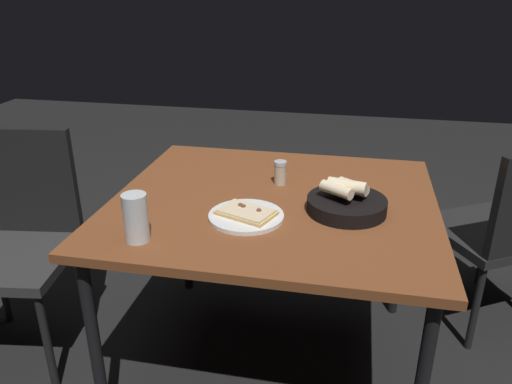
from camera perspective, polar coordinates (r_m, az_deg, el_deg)
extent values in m
plane|color=black|center=(2.15, 1.75, -18.68)|extent=(8.00, 8.00, 0.00)
cube|color=brown|center=(1.75, 2.03, -1.23)|extent=(1.00, 1.11, 0.03)
cylinder|color=black|center=(2.41, -8.06, -3.78)|extent=(0.04, 0.04, 0.69)
cylinder|color=black|center=(1.75, -17.83, -16.70)|extent=(0.04, 0.04, 0.69)
cylinder|color=black|center=(2.30, 16.13, -5.92)|extent=(0.04, 0.04, 0.69)
cylinder|color=white|center=(1.61, -1.13, -2.78)|extent=(0.24, 0.24, 0.01)
cube|color=tan|center=(1.60, -1.13, -2.39)|extent=(0.17, 0.21, 0.01)
cube|color=beige|center=(1.60, -1.13, -2.13)|extent=(0.16, 0.19, 0.01)
sphere|color=brown|center=(1.63, -1.80, -1.51)|extent=(0.02, 0.02, 0.02)
sphere|color=brown|center=(1.59, 0.33, -2.12)|extent=(0.02, 0.02, 0.02)
sphere|color=brown|center=(1.62, -1.46, -1.65)|extent=(0.02, 0.02, 0.02)
cylinder|color=black|center=(1.67, 10.28, -1.48)|extent=(0.26, 0.26, 0.05)
cylinder|color=beige|center=(1.62, 9.16, 0.26)|extent=(0.09, 0.11, 0.04)
cylinder|color=beige|center=(1.64, 10.31, 0.66)|extent=(0.07, 0.13, 0.04)
cylinder|color=beige|center=(1.67, 10.96, 0.61)|extent=(0.09, 0.11, 0.04)
cylinder|color=#A11914|center=(1.62, 9.57, -2.38)|extent=(0.06, 0.06, 0.03)
cylinder|color=silver|center=(1.49, -13.52, -2.87)|extent=(0.07, 0.07, 0.15)
cylinder|color=orange|center=(1.51, -13.37, -4.38)|extent=(0.06, 0.06, 0.05)
cylinder|color=#BFB299|center=(1.86, 2.74, 2.00)|extent=(0.04, 0.04, 0.07)
cylinder|color=maroon|center=(1.87, 2.73, 1.52)|extent=(0.04, 0.04, 0.04)
cylinder|color=#B7B7BC|center=(1.84, 2.76, 3.29)|extent=(0.05, 0.05, 0.01)
cube|color=#2B2B2B|center=(2.14, -26.17, -6.79)|extent=(0.50, 0.50, 0.04)
cube|color=black|center=(2.20, -24.89, 1.15)|extent=(0.09, 0.42, 0.44)
cylinder|color=black|center=(2.05, -22.68, -15.54)|extent=(0.03, 0.03, 0.43)
cylinder|color=black|center=(2.49, -27.06, -8.99)|extent=(0.03, 0.03, 0.43)
cylinder|color=black|center=(2.32, -18.81, -9.85)|extent=(0.03, 0.03, 0.43)
cube|color=black|center=(2.40, 25.04, -4.18)|extent=(0.60, 0.60, 0.04)
cylinder|color=black|center=(2.73, 24.55, -5.88)|extent=(0.03, 0.03, 0.40)
cylinder|color=black|center=(2.51, 18.06, -7.55)|extent=(0.03, 0.03, 0.40)
cylinder|color=black|center=(2.27, 23.73, -12.01)|extent=(0.03, 0.03, 0.40)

